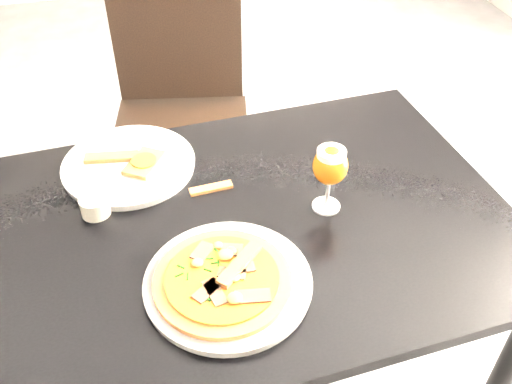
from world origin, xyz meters
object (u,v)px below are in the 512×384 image
object	(u,v)px
dining_table	(238,251)
pizza	(223,279)
chair_far	(181,113)
beer_glass	(330,166)

from	to	relation	value
dining_table	pizza	xyz separation A→B (m)	(-0.06, -0.17, 0.12)
dining_table	pizza	world-z (taller)	pizza
dining_table	pizza	size ratio (longest dim) A/B	4.74
chair_far	pizza	size ratio (longest dim) A/B	3.72
dining_table	beer_glass	xyz separation A→B (m)	(0.20, 0.00, 0.20)
chair_far	dining_table	bearing A→B (deg)	-77.53
pizza	beer_glass	bearing A→B (deg)	33.01
dining_table	chair_far	bearing A→B (deg)	88.28
dining_table	beer_glass	world-z (taller)	beer_glass
chair_far	pizza	world-z (taller)	chair_far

